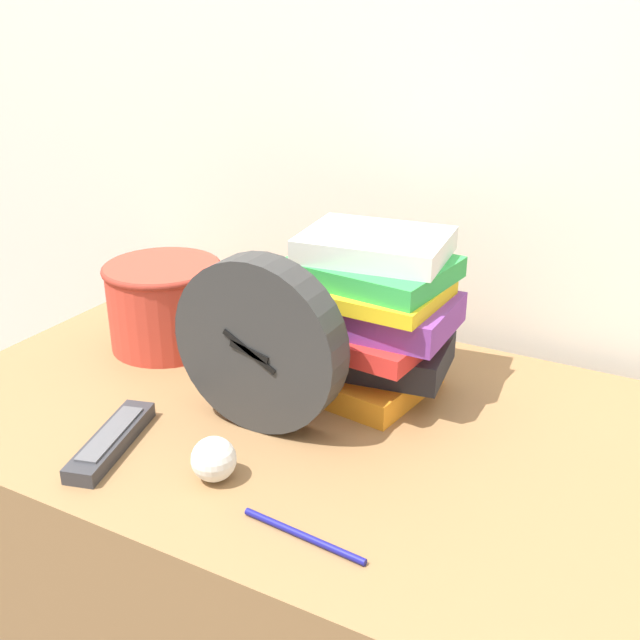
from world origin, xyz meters
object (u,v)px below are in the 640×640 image
at_px(tv_remote, 111,440).
at_px(crumpled_paper_ball, 214,459).
at_px(book_stack, 371,314).
at_px(pen, 303,536).
at_px(basket, 165,302).
at_px(desk_clock, 259,345).

relative_size(tv_remote, crumpled_paper_ball, 3.28).
distance_m(book_stack, tv_remote, 0.40).
bearing_deg(crumpled_paper_ball, pen, -16.80).
xyz_separation_m(basket, crumpled_paper_ball, (0.30, -0.28, -0.05)).
relative_size(basket, pen, 1.25).
bearing_deg(desk_clock, crumpled_paper_ball, -82.30).
distance_m(book_stack, basket, 0.37).
distance_m(desk_clock, basket, 0.31).
relative_size(desk_clock, pen, 1.55).
bearing_deg(crumpled_paper_ball, desk_clock, 97.70).
xyz_separation_m(crumpled_paper_ball, pen, (0.15, -0.05, -0.02)).
xyz_separation_m(basket, pen, (0.44, -0.32, -0.07)).
xyz_separation_m(tv_remote, crumpled_paper_ball, (0.16, 0.01, 0.02)).
distance_m(basket, pen, 0.55).
distance_m(tv_remote, crumpled_paper_ball, 0.16).
distance_m(basket, crumpled_paper_ball, 0.41).
bearing_deg(book_stack, basket, -176.59).
height_order(tv_remote, crumpled_paper_ball, crumpled_paper_ball).
bearing_deg(tv_remote, desk_clock, 45.37).
bearing_deg(book_stack, pen, -76.55).
xyz_separation_m(basket, tv_remote, (0.14, -0.28, -0.07)).
bearing_deg(book_stack, desk_clock, -117.36).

